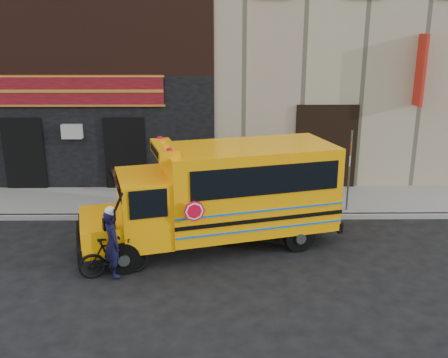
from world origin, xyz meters
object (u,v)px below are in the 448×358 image
bicycle (114,257)px  school_bus (225,192)px  cyclist (113,245)px  sign_pole (349,169)px

bicycle → school_bus: bearing=-73.5°
cyclist → bicycle: bearing=-20.1°
school_bus → bicycle: size_ratio=4.37×
sign_pole → cyclist: size_ratio=1.67×
school_bus → cyclist: school_bus is taller
school_bus → cyclist: (-2.66, -1.86, -0.69)m
bicycle → cyclist: 0.32m
bicycle → cyclist: size_ratio=1.01×
cyclist → school_bus: bearing=-82.2°
sign_pole → bicycle: size_ratio=1.65×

